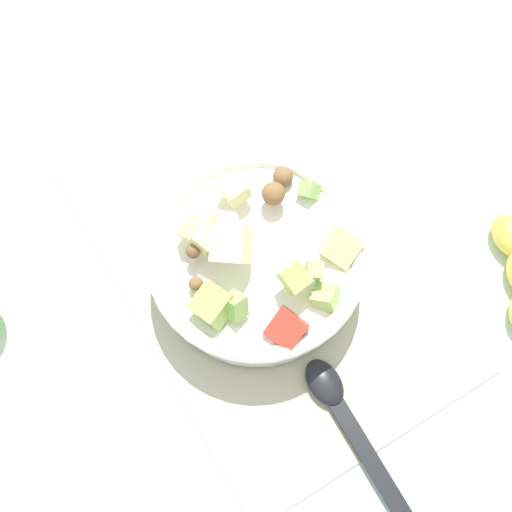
{
  "coord_description": "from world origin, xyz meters",
  "views": [
    {
      "loc": [
        0.23,
        -0.15,
        0.8
      ],
      "look_at": [
        -0.0,
        -0.01,
        0.06
      ],
      "focal_mm": 50.12,
      "sensor_mm": 36.0,
      "label": 1
    }
  ],
  "objects": [
    {
      "name": "ground_plane",
      "position": [
        0.0,
        0.0,
        0.0
      ],
      "size": [
        2.4,
        2.4,
        0.0
      ],
      "primitive_type": "plane",
      "color": "silver"
    },
    {
      "name": "placemat",
      "position": [
        0.0,
        0.0,
        0.0
      ],
      "size": [
        0.48,
        0.32,
        0.01
      ],
      "primitive_type": "cube",
      "color": "#BCB299",
      "rests_on": "ground_plane"
    },
    {
      "name": "salad_bowl",
      "position": [
        -0.0,
        -0.01,
        0.05
      ],
      "size": [
        0.24,
        0.24,
        0.13
      ],
      "color": "white",
      "rests_on": "placemat"
    },
    {
      "name": "serving_spoon",
      "position": [
        0.2,
        -0.02,
        0.01
      ],
      "size": [
        0.22,
        0.04,
        0.01
      ],
      "color": "black",
      "rests_on": "placemat"
    }
  ]
}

